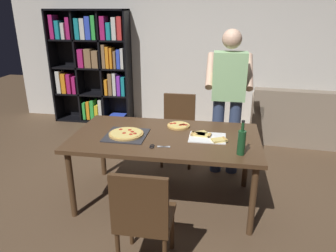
% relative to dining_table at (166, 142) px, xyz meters
% --- Properties ---
extents(ground_plane, '(12.00, 12.00, 0.00)m').
position_rel_dining_table_xyz_m(ground_plane, '(0.00, 0.00, -0.69)').
color(ground_plane, brown).
extents(back_wall, '(6.40, 0.10, 2.80)m').
position_rel_dining_table_xyz_m(back_wall, '(0.00, 2.60, 0.71)').
color(back_wall, silver).
rests_on(back_wall, ground_plane).
extents(dining_table, '(1.88, 1.02, 0.75)m').
position_rel_dining_table_xyz_m(dining_table, '(0.00, 0.00, 0.00)').
color(dining_table, '#4C331E').
rests_on(dining_table, ground_plane).
extents(chair_near_camera, '(0.42, 0.42, 0.90)m').
position_rel_dining_table_xyz_m(chair_near_camera, '(-0.00, -0.99, -0.17)').
color(chair_near_camera, '#472D19').
rests_on(chair_near_camera, ground_plane).
extents(chair_far_side, '(0.42, 0.42, 0.90)m').
position_rel_dining_table_xyz_m(chair_far_side, '(0.00, 0.99, -0.17)').
color(chair_far_side, '#472D19').
rests_on(chair_far_side, ground_plane).
extents(couch, '(1.76, 0.98, 0.85)m').
position_rel_dining_table_xyz_m(couch, '(1.90, 1.99, -0.38)').
color(couch, gray).
rests_on(couch, ground_plane).
extents(bookshelf, '(1.40, 0.35, 1.95)m').
position_rel_dining_table_xyz_m(bookshelf, '(-1.70, 2.37, 0.33)').
color(bookshelf, black).
rests_on(bookshelf, ground_plane).
extents(person_serving_pizza, '(0.55, 0.54, 1.75)m').
position_rel_dining_table_xyz_m(person_serving_pizza, '(0.62, 0.77, 0.31)').
color(person_serving_pizza, '#38476B').
rests_on(person_serving_pizza, ground_plane).
extents(pepperoni_pizza_on_tray, '(0.41, 0.41, 0.04)m').
position_rel_dining_table_xyz_m(pepperoni_pizza_on_tray, '(-0.39, -0.06, 0.08)').
color(pepperoni_pizza_on_tray, '#2D2D33').
rests_on(pepperoni_pizza_on_tray, dining_table).
extents(pizza_slices_on_towel, '(0.38, 0.29, 0.03)m').
position_rel_dining_table_xyz_m(pizza_slices_on_towel, '(0.41, 0.02, 0.08)').
color(pizza_slices_on_towel, white).
rests_on(pizza_slices_on_towel, dining_table).
extents(wine_bottle, '(0.07, 0.07, 0.32)m').
position_rel_dining_table_xyz_m(wine_bottle, '(0.72, -0.32, 0.18)').
color(wine_bottle, '#194723').
rests_on(wine_bottle, dining_table).
extents(kitchen_scissors, '(0.20, 0.09, 0.01)m').
position_rel_dining_table_xyz_m(kitchen_scissors, '(-0.04, -0.29, 0.07)').
color(kitchen_scissors, silver).
rests_on(kitchen_scissors, dining_table).
extents(second_pizza_plain, '(0.24, 0.24, 0.03)m').
position_rel_dining_table_xyz_m(second_pizza_plain, '(0.09, 0.28, 0.08)').
color(second_pizza_plain, tan).
rests_on(second_pizza_plain, dining_table).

